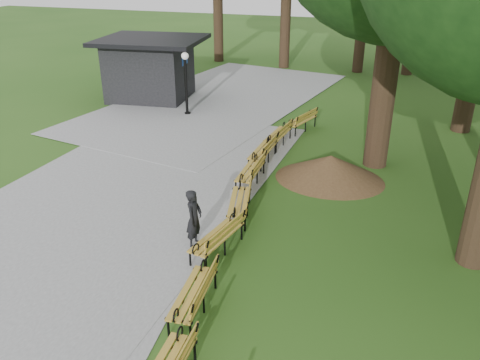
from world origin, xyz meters
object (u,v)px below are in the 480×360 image
(lamp_post, at_px, (186,70))
(bench_3, at_px, (217,237))
(bench_2, at_px, (193,293))
(bench_4, at_px, (239,202))
(bench_6, at_px, (262,151))
(kiosk, at_px, (149,68))
(bench_7, at_px, (278,134))
(bench_8, at_px, (301,121))
(bench_5, at_px, (250,171))
(dirt_mound, at_px, (330,168))
(person, at_px, (194,219))

(lamp_post, xyz_separation_m, bench_3, (5.32, -10.09, -1.59))
(lamp_post, height_order, bench_2, lamp_post)
(bench_3, xyz_separation_m, bench_4, (-0.08, 1.92, 0.00))
(lamp_post, distance_m, bench_6, 6.63)
(bench_6, bearing_deg, kiosk, -127.50)
(kiosk, relative_size, bench_7, 2.53)
(lamp_post, relative_size, bench_8, 1.47)
(kiosk, xyz_separation_m, bench_4, (8.08, -10.08, -1.06))
(lamp_post, distance_m, bench_5, 7.97)
(bench_3, bearing_deg, dirt_mound, 170.80)
(lamp_post, xyz_separation_m, bench_5, (4.90, -6.08, -1.59))
(bench_2, height_order, bench_4, same)
(dirt_mound, height_order, bench_2, bench_2)
(person, height_order, kiosk, kiosk)
(kiosk, xyz_separation_m, bench_2, (8.47, -14.16, -1.06))
(bench_6, bearing_deg, lamp_post, -130.29)
(bench_4, height_order, bench_7, same)
(bench_4, xyz_separation_m, bench_5, (-0.34, 2.08, 0.00))
(bench_8, bearing_deg, bench_5, 12.92)
(bench_4, height_order, bench_5, same)
(dirt_mound, distance_m, bench_7, 3.40)
(bench_3, relative_size, bench_7, 1.00)
(bench_7, bearing_deg, bench_2, 9.24)
(dirt_mound, relative_size, bench_7, 1.55)
(dirt_mound, distance_m, bench_3, 5.48)
(bench_6, bearing_deg, bench_5, 5.79)
(person, distance_m, bench_3, 0.73)
(bench_4, bearing_deg, person, -30.82)
(bench_6, bearing_deg, person, 0.78)
(bench_2, xyz_separation_m, bench_6, (-0.86, 7.94, 0.00))
(bench_7, bearing_deg, kiosk, -115.08)
(lamp_post, xyz_separation_m, bench_2, (5.64, -12.25, -1.59))
(bench_3, distance_m, bench_4, 1.93)
(kiosk, height_order, lamp_post, kiosk)
(bench_2, relative_size, bench_3, 1.00)
(dirt_mound, relative_size, bench_8, 1.55)
(kiosk, relative_size, bench_6, 2.53)
(bench_5, bearing_deg, bench_6, -177.24)
(kiosk, xyz_separation_m, dirt_mound, (10.07, -6.86, -1.09))
(bench_2, bearing_deg, bench_4, -179.25)
(lamp_post, bearing_deg, kiosk, 146.02)
(bench_6, xyz_separation_m, bench_7, (0.09, 1.80, 0.00))
(bench_5, bearing_deg, dirt_mound, 114.66)
(bench_8, bearing_deg, person, 13.41)
(bench_7, bearing_deg, bench_5, 5.27)
(dirt_mound, height_order, bench_3, bench_3)
(person, height_order, bench_7, person)
(dirt_mound, relative_size, bench_5, 1.55)
(lamp_post, relative_size, bench_2, 1.47)
(kiosk, bearing_deg, bench_6, -46.18)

